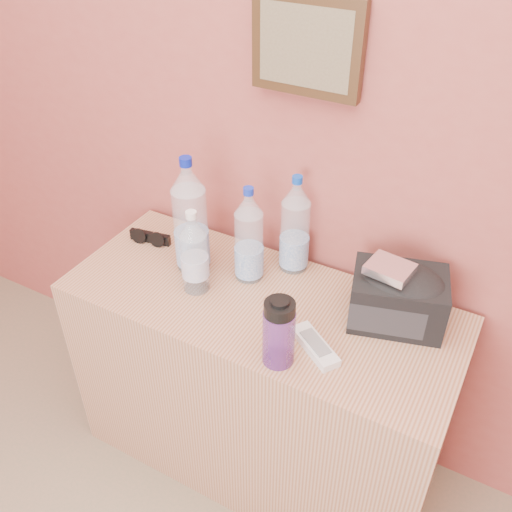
{
  "coord_description": "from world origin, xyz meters",
  "views": [
    {
      "loc": [
        0.44,
        0.63,
        1.83
      ],
      "look_at": [
        -0.16,
        1.71,
        0.91
      ],
      "focal_mm": 40.0,
      "sensor_mm": 36.0,
      "label": 1
    }
  ],
  "objects_px": {
    "nalgene_bottle": "(279,332)",
    "toiletry_bag": "(398,296)",
    "dresser": "(260,385)",
    "pet_large_a": "(190,221)",
    "foil_packet": "(390,269)",
    "pet_large_b": "(249,239)",
    "pet_small": "(194,256)",
    "ac_remote": "(315,346)",
    "pet_large_c": "(295,229)",
    "sunglasses": "(150,237)"
  },
  "relations": [
    {
      "from": "sunglasses",
      "to": "dresser",
      "type": "bearing_deg",
      "value": -20.88
    },
    {
      "from": "pet_large_a",
      "to": "pet_large_c",
      "type": "bearing_deg",
      "value": 28.2
    },
    {
      "from": "pet_large_a",
      "to": "pet_small",
      "type": "xyz_separation_m",
      "value": [
        0.07,
        -0.09,
        -0.05
      ]
    },
    {
      "from": "foil_packet",
      "to": "dresser",
      "type": "bearing_deg",
      "value": -164.66
    },
    {
      "from": "pet_large_b",
      "to": "pet_large_a",
      "type": "bearing_deg",
      "value": -167.68
    },
    {
      "from": "pet_large_b",
      "to": "nalgene_bottle",
      "type": "height_order",
      "value": "pet_large_b"
    },
    {
      "from": "ac_remote",
      "to": "toiletry_bag",
      "type": "xyz_separation_m",
      "value": [
        0.15,
        0.21,
        0.07
      ]
    },
    {
      "from": "dresser",
      "to": "pet_large_c",
      "type": "xyz_separation_m",
      "value": [
        0.01,
        0.2,
        0.51
      ]
    },
    {
      "from": "pet_large_a",
      "to": "ac_remote",
      "type": "xyz_separation_m",
      "value": [
        0.48,
        -0.15,
        -0.16
      ]
    },
    {
      "from": "pet_large_b",
      "to": "pet_small",
      "type": "distance_m",
      "value": 0.17
    },
    {
      "from": "dresser",
      "to": "pet_large_b",
      "type": "xyz_separation_m",
      "value": [
        -0.09,
        0.09,
        0.5
      ]
    },
    {
      "from": "toiletry_bag",
      "to": "sunglasses",
      "type": "bearing_deg",
      "value": 165.97
    },
    {
      "from": "pet_small",
      "to": "nalgene_bottle",
      "type": "height_order",
      "value": "pet_small"
    },
    {
      "from": "nalgene_bottle",
      "to": "toiletry_bag",
      "type": "relative_size",
      "value": 0.8
    },
    {
      "from": "pet_small",
      "to": "nalgene_bottle",
      "type": "bearing_deg",
      "value": -22.2
    },
    {
      "from": "sunglasses",
      "to": "toiletry_bag",
      "type": "distance_m",
      "value": 0.83
    },
    {
      "from": "ac_remote",
      "to": "pet_large_c",
      "type": "bearing_deg",
      "value": 159.22
    },
    {
      "from": "dresser",
      "to": "pet_large_c",
      "type": "height_order",
      "value": "pet_large_c"
    },
    {
      "from": "dresser",
      "to": "sunglasses",
      "type": "height_order",
      "value": "sunglasses"
    },
    {
      "from": "dresser",
      "to": "nalgene_bottle",
      "type": "height_order",
      "value": "nalgene_bottle"
    },
    {
      "from": "pet_large_a",
      "to": "pet_small",
      "type": "height_order",
      "value": "pet_large_a"
    },
    {
      "from": "pet_small",
      "to": "toiletry_bag",
      "type": "distance_m",
      "value": 0.58
    },
    {
      "from": "foil_packet",
      "to": "toiletry_bag",
      "type": "bearing_deg",
      "value": 37.05
    },
    {
      "from": "pet_large_b",
      "to": "ac_remote",
      "type": "relative_size",
      "value": 1.86
    },
    {
      "from": "pet_large_b",
      "to": "pet_small",
      "type": "bearing_deg",
      "value": -130.97
    },
    {
      "from": "pet_large_a",
      "to": "sunglasses",
      "type": "height_order",
      "value": "pet_large_a"
    },
    {
      "from": "pet_large_c",
      "to": "foil_packet",
      "type": "bearing_deg",
      "value": -17.94
    },
    {
      "from": "dresser",
      "to": "ac_remote",
      "type": "xyz_separation_m",
      "value": [
        0.22,
        -0.1,
        0.38
      ]
    },
    {
      "from": "dresser",
      "to": "pet_large_b",
      "type": "height_order",
      "value": "pet_large_b"
    },
    {
      "from": "pet_large_a",
      "to": "pet_large_c",
      "type": "xyz_separation_m",
      "value": [
        0.28,
        0.15,
        -0.03
      ]
    },
    {
      "from": "pet_large_a",
      "to": "pet_large_b",
      "type": "bearing_deg",
      "value": 12.32
    },
    {
      "from": "pet_large_a",
      "to": "sunglasses",
      "type": "xyz_separation_m",
      "value": [
        -0.2,
        0.04,
        -0.15
      ]
    },
    {
      "from": "nalgene_bottle",
      "to": "toiletry_bag",
      "type": "xyz_separation_m",
      "value": [
        0.21,
        0.29,
        -0.01
      ]
    },
    {
      "from": "pet_small",
      "to": "ac_remote",
      "type": "relative_size",
      "value": 1.61
    },
    {
      "from": "dresser",
      "to": "nalgene_bottle",
      "type": "xyz_separation_m",
      "value": [
        0.15,
        -0.18,
        0.47
      ]
    },
    {
      "from": "pet_large_a",
      "to": "pet_large_b",
      "type": "xyz_separation_m",
      "value": [
        0.18,
        0.04,
        -0.03
      ]
    },
    {
      "from": "pet_large_a",
      "to": "pet_large_b",
      "type": "relative_size",
      "value": 1.21
    },
    {
      "from": "ac_remote",
      "to": "dresser",
      "type": "bearing_deg",
      "value": -170.13
    },
    {
      "from": "pet_large_b",
      "to": "dresser",
      "type": "bearing_deg",
      "value": -45.51
    },
    {
      "from": "dresser",
      "to": "pet_small",
      "type": "bearing_deg",
      "value": -168.91
    },
    {
      "from": "pet_large_c",
      "to": "foil_packet",
      "type": "xyz_separation_m",
      "value": [
        0.32,
        -0.1,
        0.04
      ]
    },
    {
      "from": "pet_large_b",
      "to": "foil_packet",
      "type": "distance_m",
      "value": 0.42
    },
    {
      "from": "pet_large_b",
      "to": "ac_remote",
      "type": "bearing_deg",
      "value": -31.48
    },
    {
      "from": "pet_small",
      "to": "ac_remote",
      "type": "distance_m",
      "value": 0.43
    },
    {
      "from": "pet_large_a",
      "to": "foil_packet",
      "type": "relative_size",
      "value": 3.29
    },
    {
      "from": "pet_large_a",
      "to": "foil_packet",
      "type": "height_order",
      "value": "pet_large_a"
    },
    {
      "from": "pet_large_a",
      "to": "pet_large_c",
      "type": "distance_m",
      "value": 0.31
    },
    {
      "from": "ac_remote",
      "to": "toiletry_bag",
      "type": "relative_size",
      "value": 0.67
    },
    {
      "from": "pet_large_a",
      "to": "pet_small",
      "type": "relative_size",
      "value": 1.4
    },
    {
      "from": "pet_large_c",
      "to": "nalgene_bottle",
      "type": "bearing_deg",
      "value": -69.76
    }
  ]
}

